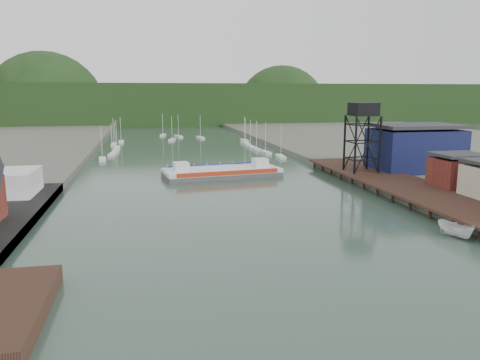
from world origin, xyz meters
name	(u,v)px	position (x,y,z in m)	size (l,w,h in m)	color
ground	(296,295)	(0.00, 0.00, 0.00)	(600.00, 600.00, 0.00)	#283F32
east_pier	(397,182)	(37.00, 45.00, 1.90)	(14.00, 70.00, 2.45)	black
lift_tower	(363,114)	(35.00, 58.00, 15.65)	(6.50, 6.50, 16.00)	black
blue_shed	(415,148)	(50.00, 60.00, 7.06)	(20.50, 14.50, 11.30)	#0D0F3B
marina_sailboats	(184,145)	(0.08, 138.46, 0.35)	(57.71, 92.65, 0.90)	silver
distant_hills	(159,107)	(-3.98, 301.35, 10.38)	(500.00, 120.00, 80.00)	#1B3115
chain_ferry	(222,172)	(3.74, 69.56, 1.17)	(29.49, 14.99, 4.07)	#4B4B4E
motorboat	(456,230)	(28.57, 14.13, 1.14)	(2.22, 5.89, 2.27)	silver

